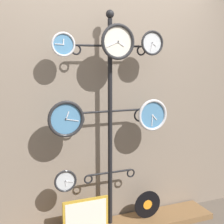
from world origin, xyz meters
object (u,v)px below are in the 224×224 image
object	(u,v)px
clock_top_center	(118,42)
clock_middle_left	(66,119)
clock_top_right	(152,43)
picture_frame	(86,216)
display_stand	(110,150)
clock_bottom_left	(65,181)
clock_middle_right	(152,115)
vinyl_record	(148,205)
clock_top_left	(63,44)

from	to	relation	value
clock_top_center	clock_middle_left	size ratio (longest dim) A/B	0.98
clock_top_right	picture_frame	size ratio (longest dim) A/B	0.53
display_stand	clock_bottom_left	world-z (taller)	display_stand
display_stand	clock_top_right	xyz separation A→B (m)	(0.39, -0.09, 1.03)
clock_middle_right	clock_bottom_left	size ratio (longest dim) A/B	1.51
vinyl_record	display_stand	bearing A→B (deg)	172.44
display_stand	picture_frame	world-z (taller)	display_stand
display_stand	clock_middle_left	world-z (taller)	display_stand
clock_top_center	display_stand	bearing A→B (deg)	102.66
clock_middle_left	picture_frame	bearing A→B (deg)	3.81
clock_bottom_left	vinyl_record	distance (m)	0.96
clock_middle_left	clock_top_center	bearing A→B (deg)	-2.10
clock_bottom_left	picture_frame	bearing A→B (deg)	2.42
clock_top_left	vinyl_record	distance (m)	1.83
clock_top_right	clock_middle_right	xyz separation A→B (m)	(0.01, -0.02, -0.69)
clock_top_left	clock_middle_left	bearing A→B (deg)	-86.87
clock_top_right	clock_bottom_left	distance (m)	1.51
display_stand	clock_top_center	xyz separation A→B (m)	(0.03, -0.12, 1.03)
vinyl_record	clock_top_right	bearing A→B (deg)	-99.29
clock_top_left	clock_middle_right	bearing A→B (deg)	-2.31
clock_top_center	clock_top_left	bearing A→B (deg)	174.50
clock_top_center	clock_bottom_left	size ratio (longest dim) A/B	1.55
clock_middle_right	clock_top_right	bearing A→B (deg)	119.93
vinyl_record	picture_frame	distance (m)	0.68
clock_middle_right	clock_bottom_left	world-z (taller)	clock_middle_right
clock_top_center	clock_middle_right	distance (m)	0.79
clock_bottom_left	vinyl_record	bearing A→B (deg)	3.07
clock_top_right	clock_middle_right	distance (m)	0.69
clock_middle_right	clock_top_center	bearing A→B (deg)	-178.18
clock_top_center	clock_middle_left	xyz separation A→B (m)	(-0.48, 0.02, -0.67)
display_stand	picture_frame	bearing A→B (deg)	-162.09
clock_bottom_left	vinyl_record	world-z (taller)	clock_bottom_left
clock_middle_left	clock_middle_right	world-z (taller)	clock_middle_left
clock_top_center	picture_frame	xyz separation A→B (m)	(-0.31, 0.03, -1.62)
clock_middle_right	vinyl_record	world-z (taller)	clock_middle_right
display_stand	clock_top_center	size ratio (longest dim) A/B	6.66
clock_middle_left	clock_middle_right	size ratio (longest dim) A/B	1.05
display_stand	clock_top_right	size ratio (longest dim) A/B	9.17
clock_middle_left	clock_middle_right	xyz separation A→B (m)	(0.86, -0.01, -0.02)
display_stand	clock_middle_right	size ratio (longest dim) A/B	6.87
clock_middle_left	clock_bottom_left	distance (m)	0.57
clock_top_left	picture_frame	xyz separation A→B (m)	(0.17, -0.02, -1.59)
vinyl_record	picture_frame	xyz separation A→B (m)	(-0.68, -0.04, 0.02)
clock_bottom_left	display_stand	bearing A→B (deg)	11.86
picture_frame	clock_bottom_left	bearing A→B (deg)	-177.58
clock_top_left	clock_middle_left	world-z (taller)	clock_top_left
clock_top_right	clock_top_center	bearing A→B (deg)	-175.24
vinyl_record	clock_top_center	bearing A→B (deg)	-169.61
clock_middle_right	picture_frame	world-z (taller)	clock_middle_right
clock_middle_right	vinyl_record	distance (m)	0.96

